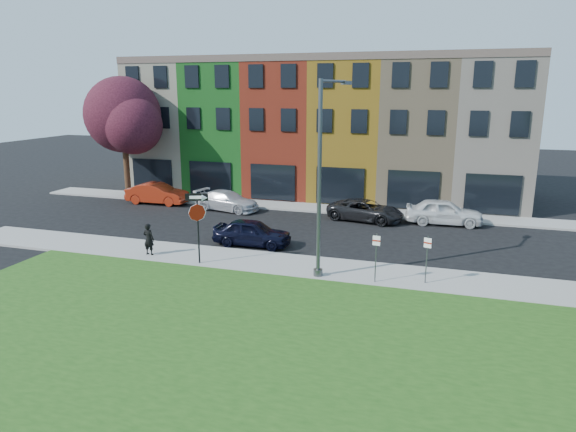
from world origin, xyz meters
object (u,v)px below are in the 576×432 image
(stop_sign, at_px, (197,214))
(street_lamp, at_px, (322,180))
(sedan_near, at_px, (252,232))
(man, at_px, (149,239))

(stop_sign, height_order, street_lamp, street_lamp)
(sedan_near, xyz_separation_m, street_lamp, (4.60, -3.55, 3.65))
(man, distance_m, street_lamp, 9.42)
(man, height_order, sedan_near, man)
(stop_sign, xyz_separation_m, street_lamp, (5.82, 0.21, 1.86))
(man, distance_m, sedan_near, 5.34)
(stop_sign, bearing_deg, street_lamp, -17.02)
(stop_sign, distance_m, street_lamp, 6.12)
(sedan_near, distance_m, street_lamp, 6.86)
(stop_sign, xyz_separation_m, sedan_near, (1.22, 3.76, -1.79))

